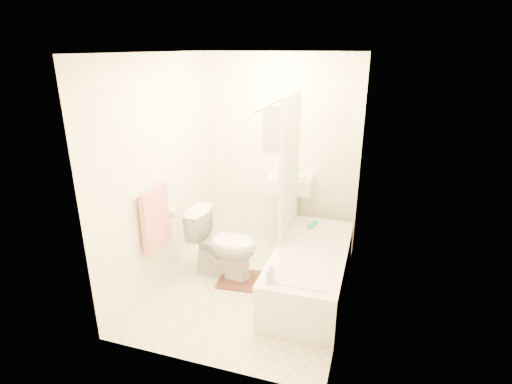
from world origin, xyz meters
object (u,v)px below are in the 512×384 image
(bathtub, at_px, (310,270))
(soap_bottle, at_px, (271,272))
(bath_mat, at_px, (246,280))
(toilet, at_px, (223,244))
(sink, at_px, (290,208))

(bathtub, bearing_deg, soap_bottle, -109.24)
(bathtub, relative_size, bath_mat, 2.89)
(bath_mat, bearing_deg, bathtub, 5.44)
(toilet, bearing_deg, bath_mat, -102.21)
(sink, bearing_deg, toilet, -123.22)
(bathtub, distance_m, bath_mat, 0.74)
(bathtub, height_order, bath_mat, bathtub)
(soap_bottle, bearing_deg, bathtub, 70.76)
(toilet, relative_size, sink, 0.74)
(sink, height_order, bathtub, sink)
(toilet, xyz_separation_m, bathtub, (0.98, -0.01, -0.15))
(sink, xyz_separation_m, bath_mat, (-0.26, -0.98, -0.52))
(sink, distance_m, bath_mat, 1.14)
(bath_mat, bearing_deg, soap_bottle, -53.58)
(toilet, bearing_deg, bathtub, -88.23)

